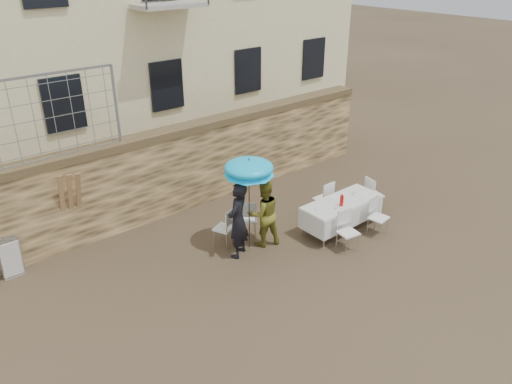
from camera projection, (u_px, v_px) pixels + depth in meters
ground at (311, 298)px, 9.98m from camera, size 80.00×80.00×0.00m
stone_wall at (176, 170)px, 12.96m from camera, size 13.00×0.50×2.20m
chain_link_fence at (44, 119)px, 10.36m from camera, size 3.20×0.06×1.80m
man_suit at (238, 220)px, 10.99m from camera, size 0.78×0.70×1.79m
woman_dress at (264, 213)px, 11.45m from camera, size 0.93×0.82×1.61m
umbrella at (249, 170)px, 10.82m from camera, size 1.13×1.13×2.07m
couple_chair_left at (224, 227)px, 11.55m from camera, size 0.63×0.63×0.96m
couple_chair_right at (247, 218)px, 11.95m from camera, size 0.67×0.67×0.96m
banquet_table at (342, 203)px, 12.11m from camera, size 2.10×0.85×0.78m
soda_bottle at (342, 201)px, 11.82m from camera, size 0.09×0.09×0.26m
table_chair_front_left at (348, 232)px, 11.36m from camera, size 0.55×0.55×0.96m
table_chair_front_right at (379, 217)px, 11.99m from camera, size 0.54×0.54×0.96m
table_chair_back at (323, 198)px, 12.89m from camera, size 0.49×0.49×0.96m
table_chair_side at (374, 194)px, 13.09m from camera, size 0.57×0.57×0.96m
chair_stack_right at (8, 254)px, 10.55m from camera, size 0.46×0.40×0.92m
wood_planks at (77, 208)px, 11.28m from camera, size 0.70×0.20×2.00m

